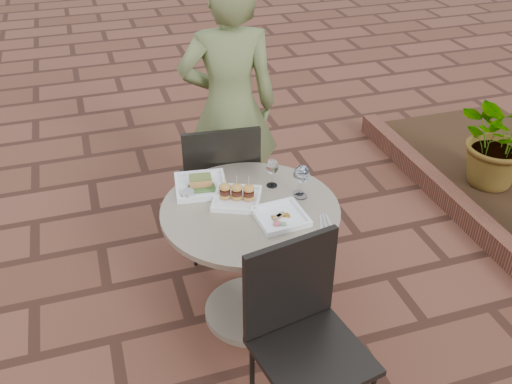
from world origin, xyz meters
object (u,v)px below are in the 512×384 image
object	(u,v)px
cafe_table	(251,246)
chair_near	(302,325)
plate_salmon	(201,185)
chair_far	(220,180)
plate_tuna	(281,216)
diner	(230,109)
plate_sliders	(237,195)

from	to	relation	value
cafe_table	chair_near	xyz separation A→B (m)	(0.03, -0.65, 0.07)
chair_near	plate_salmon	xyz separation A→B (m)	(-0.22, 0.90, 0.20)
chair_far	plate_tuna	bearing A→B (deg)	105.23
plate_salmon	cafe_table	bearing A→B (deg)	-52.60
chair_far	plate_salmon	size ratio (longest dim) A/B	3.13
chair_near	cafe_table	bearing A→B (deg)	82.11
plate_salmon	plate_tuna	xyz separation A→B (m)	(0.31, -0.38, -0.01)
diner	plate_tuna	size ratio (longest dim) A/B	6.74
cafe_table	plate_sliders	world-z (taller)	plate_sliders
plate_sliders	cafe_table	bearing A→B (deg)	-61.16
chair_near	plate_sliders	world-z (taller)	chair_near
plate_tuna	chair_far	bearing A→B (deg)	99.75
chair_far	plate_salmon	distance (m)	0.43
chair_near	diner	world-z (taller)	diner
chair_far	chair_near	xyz separation A→B (m)	(0.04, -1.23, 0.00)
chair_far	plate_salmon	bearing A→B (deg)	66.12
cafe_table	plate_sliders	distance (m)	0.29
chair_near	plate_tuna	bearing A→B (deg)	70.26
chair_far	plate_tuna	world-z (taller)	chair_far
cafe_table	plate_tuna	bearing A→B (deg)	-49.19
plate_salmon	plate_tuna	world-z (taller)	plate_salmon
cafe_table	chair_far	xyz separation A→B (m)	(-0.01, 0.58, 0.07)
diner	plate_tuna	xyz separation A→B (m)	(-0.03, -1.04, -0.10)
cafe_table	chair_near	world-z (taller)	chair_near
plate_salmon	plate_sliders	world-z (taller)	plate_sliders
cafe_table	chair_far	bearing A→B (deg)	90.86
chair_far	diner	size ratio (longest dim) A/B	0.55
chair_far	diner	bearing A→B (deg)	-109.85
plate_sliders	plate_salmon	bearing A→B (deg)	130.94
chair_far	plate_sliders	xyz separation A→B (m)	(-0.04, -0.50, 0.21)
cafe_table	diner	distance (m)	0.99
chair_far	diner	xyz separation A→B (m)	(0.16, 0.33, 0.29)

